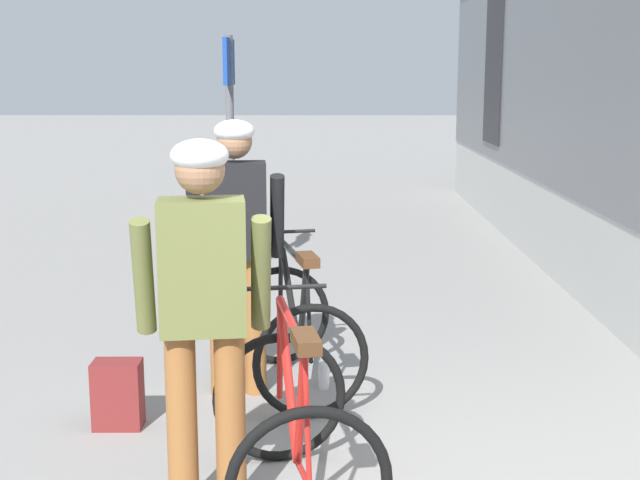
{
  "coord_description": "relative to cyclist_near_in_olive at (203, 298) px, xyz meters",
  "views": [
    {
      "loc": [
        -0.64,
        -3.72,
        2.03
      ],
      "look_at": [
        -0.67,
        1.4,
        1.05
      ],
      "focal_mm": 48.64,
      "sensor_mm": 36.0,
      "label": 1
    }
  ],
  "objects": [
    {
      "name": "cyclist_near_in_olive",
      "position": [
        0.0,
        0.0,
        0.0
      ],
      "size": [
        0.64,
        0.36,
        1.76
      ],
      "color": "#935B2D",
      "rests_on": "ground"
    },
    {
      "name": "cyclist_far_in_dark",
      "position": [
        -0.02,
        1.61,
        0.0
      ],
      "size": [
        0.63,
        0.35,
        1.76
      ],
      "color": "#935B2D",
      "rests_on": "ground"
    },
    {
      "name": "bicycle_near_red",
      "position": [
        0.39,
        0.09,
        -0.65
      ],
      "size": [
        0.88,
        1.18,
        0.99
      ],
      "color": "black",
      "rests_on": "ground"
    },
    {
      "name": "bicycle_far_black",
      "position": [
        0.35,
        1.68,
        -0.65
      ],
      "size": [
        0.94,
        1.2,
        0.99
      ],
      "color": "black",
      "rests_on": "ground"
    },
    {
      "name": "backpack_on_platform",
      "position": [
        -0.67,
        1.05,
        -0.85
      ],
      "size": [
        0.28,
        0.18,
        0.4
      ],
      "primitive_type": "cube",
      "rotation": [
        0.0,
        0.0,
        0.01
      ],
      "color": "maroon",
      "rests_on": "ground"
    },
    {
      "name": "water_bottle_near_the_bikes",
      "position": [
        0.54,
        1.69,
        -0.96
      ],
      "size": [
        0.07,
        0.07,
        0.18
      ],
      "primitive_type": "cylinder",
      "color": "silver",
      "rests_on": "ground"
    },
    {
      "name": "platform_sign_post",
      "position": [
        -0.38,
        4.76,
        0.57
      ],
      "size": [
        0.08,
        0.7,
        2.4
      ],
      "color": "#595B60",
      "rests_on": "ground"
    }
  ]
}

